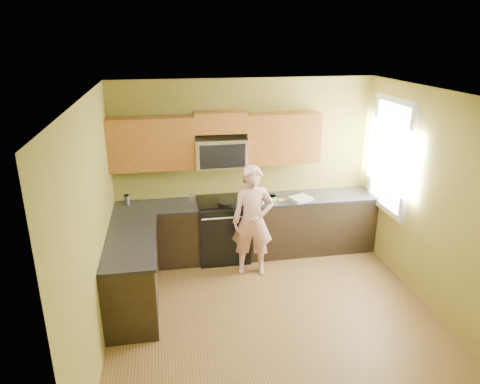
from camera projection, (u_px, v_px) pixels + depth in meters
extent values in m
plane|color=brown|center=(274.00, 318.00, 5.43)|extent=(4.00, 4.00, 0.00)
plane|color=white|center=(281.00, 96.00, 4.51)|extent=(4.00, 4.00, 0.00)
plane|color=olive|center=(245.00, 167.00, 6.82)|extent=(4.00, 0.00, 4.00)
plane|color=olive|center=(349.00, 326.00, 3.12)|extent=(4.00, 0.00, 4.00)
plane|color=olive|center=(94.00, 230.00, 4.64)|extent=(0.00, 4.00, 4.00)
plane|color=olive|center=(438.00, 205.00, 5.30)|extent=(0.00, 4.00, 4.00)
cube|color=black|center=(248.00, 229.00, 6.85)|extent=(4.00, 0.60, 0.88)
cube|color=black|center=(133.00, 274.00, 5.55)|extent=(0.60, 1.60, 0.88)
cube|color=black|center=(248.00, 201.00, 6.69)|extent=(4.00, 0.62, 0.04)
cube|color=black|center=(131.00, 241.00, 5.40)|extent=(0.62, 1.60, 0.04)
cube|color=brown|center=(220.00, 122.00, 6.35)|extent=(0.76, 0.33, 0.30)
imported|color=#F47E7A|center=(253.00, 221.00, 6.21)|extent=(0.65, 0.49, 1.61)
cube|color=#B27F47|center=(281.00, 200.00, 6.66)|extent=(0.13, 0.13, 0.01)
ellipsoid|color=silver|center=(261.00, 203.00, 6.49)|extent=(0.14, 0.15, 0.06)
ellipsoid|color=silver|center=(271.00, 199.00, 6.61)|extent=(0.16, 0.16, 0.07)
cube|color=white|center=(301.00, 199.00, 6.66)|extent=(0.37, 0.34, 0.05)
cylinder|color=silver|center=(192.00, 197.00, 6.62)|extent=(0.08, 0.08, 0.12)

